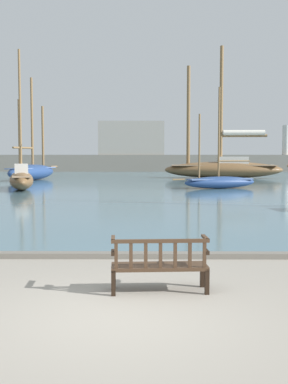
{
  "coord_description": "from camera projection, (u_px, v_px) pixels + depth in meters",
  "views": [
    {
      "loc": [
        0.43,
        -6.68,
        2.27
      ],
      "look_at": [
        0.32,
        10.0,
        1.0
      ],
      "focal_mm": 45.0,
      "sensor_mm": 36.0,
      "label": 1
    }
  ],
  "objects": [
    {
      "name": "far_breakwater",
      "position": [
        143.0,
        157.0,
        65.49
      ],
      "size": [
        41.75,
        2.4,
        6.89
      ],
      "color": "slate",
      "rests_on": "ground"
    },
    {
      "name": "park_bench",
      "position": [
        159.0,
        264.0,
        7.99
      ],
      "size": [
        1.63,
        0.61,
        0.92
      ],
      "color": "black",
      "rests_on": "ground"
    },
    {
      "name": "harbor_water",
      "position": [
        143.0,
        177.0,
        50.71
      ],
      "size": [
        100.0,
        80.0,
        0.08
      ],
      "primitive_type": "cube",
      "color": "slate",
      "rests_on": "ground"
    },
    {
      "name": "sailboat_far_port",
      "position": [
        220.0,
        181.0,
        31.95
      ],
      "size": [
        5.86,
        2.77,
        6.66
      ],
      "color": "navy",
      "rests_on": "harbor_water"
    },
    {
      "name": "sailboat_far_starboard",
      "position": [
        224.0,
        167.0,
        46.24
      ],
      "size": [
        11.47,
        3.92,
        12.53
      ],
      "color": "brown",
      "rests_on": "harbor_water"
    },
    {
      "name": "sailboat_nearest_port",
      "position": [
        21.0,
        178.0,
        30.87
      ],
      "size": [
        3.03,
        6.25,
        8.91
      ],
      "color": "brown",
      "rests_on": "harbor_water"
    },
    {
      "name": "quay_edge_kerb",
      "position": [
        128.0,
        255.0,
        10.67
      ],
      "size": [
        40.0,
        0.3,
        0.12
      ],
      "primitive_type": "cube",
      "color": "slate",
      "rests_on": "ground"
    },
    {
      "name": "ground_plane",
      "position": [
        117.0,
        315.0,
        6.84
      ],
      "size": [
        160.0,
        160.0,
        0.0
      ],
      "primitive_type": "plane",
      "color": "gray"
    },
    {
      "name": "sailboat_nearest_starboard",
      "position": [
        32.0,
        170.0,
        42.73
      ],
      "size": [
        3.95,
        8.69,
        9.02
      ],
      "color": "navy",
      "rests_on": "harbor_water"
    }
  ]
}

